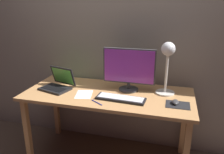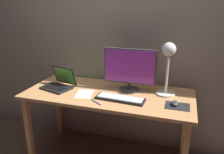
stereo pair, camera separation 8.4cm
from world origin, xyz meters
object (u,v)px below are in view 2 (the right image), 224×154
object	(u,v)px
pen	(96,102)
keyboard_main	(120,99)
desk_lamp	(168,59)
monitor	(130,69)
laptop	(60,82)
mouse	(175,103)

from	to	relation	value
pen	keyboard_main	bearing A→B (deg)	33.26
desk_lamp	pen	distance (m)	0.75
monitor	laptop	distance (m)	0.72
monitor	mouse	bearing A→B (deg)	-25.67
laptop	mouse	bearing A→B (deg)	-4.26
keyboard_main	laptop	size ratio (longest dim) A/B	1.31
monitor	keyboard_main	bearing A→B (deg)	-94.95
laptop	desk_lamp	bearing A→B (deg)	7.58
desk_lamp	monitor	bearing A→B (deg)	-178.84
mouse	pen	size ratio (longest dim) A/B	0.69
laptop	keyboard_main	bearing A→B (deg)	-9.91
keyboard_main	mouse	xyz separation A→B (m)	(0.47, 0.03, 0.01)
laptop	desk_lamp	world-z (taller)	desk_lamp
desk_lamp	pen	bearing A→B (deg)	-145.98
monitor	pen	world-z (taller)	monitor
keyboard_main	mouse	bearing A→B (deg)	3.87
monitor	pen	size ratio (longest dim) A/B	3.61
monitor	desk_lamp	size ratio (longest dim) A/B	1.02
keyboard_main	pen	size ratio (longest dim) A/B	3.20
keyboard_main	desk_lamp	distance (m)	0.56
monitor	desk_lamp	distance (m)	0.37
keyboard_main	pen	distance (m)	0.22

